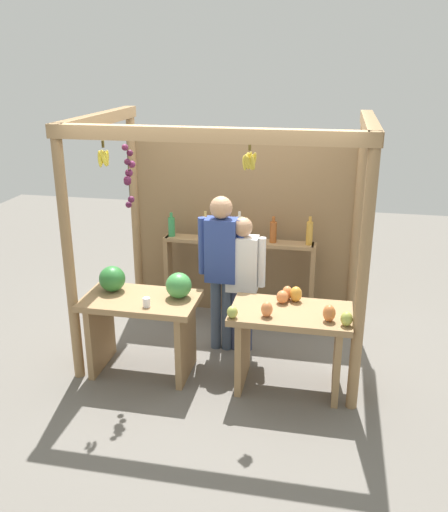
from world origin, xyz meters
TOP-DOWN VIEW (x-y plane):
  - ground_plane at (0.00, 0.00)m, footprint 12.00×12.00m
  - market_stall at (-0.01, 0.40)m, footprint 2.76×1.89m
  - fruit_counter_left at (-0.72, -0.64)m, footprint 1.11×0.64m
  - fruit_counter_right at (0.73, -0.67)m, footprint 1.13×0.64m
  - bottle_shelf_unit at (0.01, 0.67)m, footprint 1.77×0.22m
  - vendor_man at (-0.05, -0.07)m, footprint 0.48×0.23m
  - vendor_woman at (0.17, -0.05)m, footprint 0.48×0.20m

SIDE VIEW (x-z plane):
  - ground_plane at x=0.00m, z-range 0.00..0.00m
  - fruit_counter_right at x=0.73m, z-range 0.11..1.06m
  - fruit_counter_left at x=-0.72m, z-range 0.12..1.17m
  - bottle_shelf_unit at x=0.01m, z-range 0.11..1.45m
  - vendor_woman at x=0.17m, z-range 0.14..1.62m
  - vendor_man at x=-0.05m, z-range 0.18..1.86m
  - market_stall at x=-0.01m, z-range 0.20..2.65m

